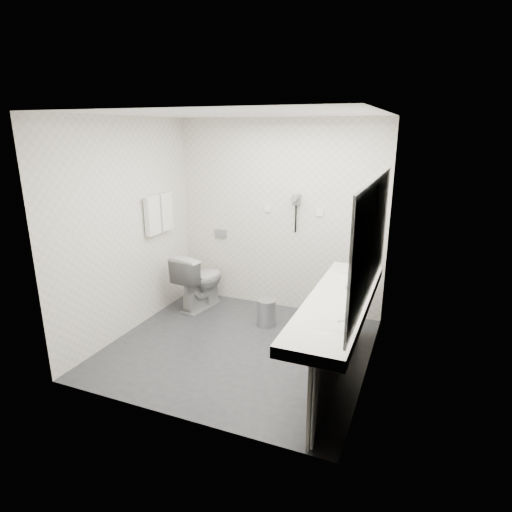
% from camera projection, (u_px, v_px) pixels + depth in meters
% --- Properties ---
extents(floor, '(2.80, 2.80, 0.00)m').
position_uv_depth(floor, '(239.00, 347.00, 4.78)').
color(floor, '#2E2F34').
rests_on(floor, ground).
extents(ceiling, '(2.80, 2.80, 0.00)m').
position_uv_depth(ceiling, '(236.00, 114.00, 4.06)').
color(ceiling, white).
rests_on(ceiling, wall_back).
extents(wall_back, '(2.80, 0.00, 2.80)m').
position_uv_depth(wall_back, '(278.00, 217.00, 5.57)').
color(wall_back, silver).
rests_on(wall_back, floor).
extents(wall_front, '(2.80, 0.00, 2.80)m').
position_uv_depth(wall_front, '(167.00, 279.00, 3.27)').
color(wall_front, silver).
rests_on(wall_front, floor).
extents(wall_left, '(0.00, 2.60, 2.60)m').
position_uv_depth(wall_left, '(128.00, 228.00, 4.92)').
color(wall_left, silver).
rests_on(wall_left, floor).
extents(wall_right, '(0.00, 2.60, 2.60)m').
position_uv_depth(wall_right, '(375.00, 254.00, 3.91)').
color(wall_right, silver).
rests_on(wall_right, floor).
extents(vanity_counter, '(0.55, 2.20, 0.10)m').
position_uv_depth(vanity_counter, '(338.00, 303.00, 3.96)').
color(vanity_counter, white).
rests_on(vanity_counter, floor).
extents(vanity_panel, '(0.03, 2.15, 0.75)m').
position_uv_depth(vanity_panel, '(338.00, 344.00, 4.08)').
color(vanity_panel, gray).
rests_on(vanity_panel, floor).
extents(vanity_post_near, '(0.06, 0.06, 0.75)m').
position_uv_depth(vanity_post_near, '(314.00, 408.00, 3.14)').
color(vanity_post_near, silver).
rests_on(vanity_post_near, floor).
extents(vanity_post_far, '(0.06, 0.06, 0.75)m').
position_uv_depth(vanity_post_far, '(359.00, 305.00, 4.99)').
color(vanity_post_far, silver).
rests_on(vanity_post_far, floor).
extents(mirror, '(0.02, 2.20, 1.05)m').
position_uv_depth(mirror, '(372.00, 238.00, 3.68)').
color(mirror, '#B2BCC6').
rests_on(mirror, wall_right).
extents(basin_near, '(0.40, 0.31, 0.05)m').
position_uv_depth(basin_near, '(322.00, 329.00, 3.38)').
color(basin_near, white).
rests_on(basin_near, vanity_counter).
extents(basin_far, '(0.40, 0.31, 0.05)m').
position_uv_depth(basin_far, '(351.00, 278.00, 4.53)').
color(basin_far, white).
rests_on(basin_far, vanity_counter).
extents(faucet_near, '(0.04, 0.04, 0.15)m').
position_uv_depth(faucet_near, '(347.00, 322.00, 3.28)').
color(faucet_near, silver).
rests_on(faucet_near, vanity_counter).
extents(faucet_far, '(0.04, 0.04, 0.15)m').
position_uv_depth(faucet_far, '(370.00, 272.00, 4.43)').
color(faucet_far, silver).
rests_on(faucet_far, vanity_counter).
extents(soap_bottle_a, '(0.05, 0.05, 0.09)m').
position_uv_depth(soap_bottle_a, '(355.00, 291.00, 4.00)').
color(soap_bottle_a, silver).
rests_on(soap_bottle_a, vanity_counter).
extents(soap_bottle_b, '(0.09, 0.09, 0.10)m').
position_uv_depth(soap_bottle_b, '(349.00, 285.00, 4.13)').
color(soap_bottle_b, silver).
rests_on(soap_bottle_b, vanity_counter).
extents(glass_left, '(0.07, 0.07, 0.11)m').
position_uv_depth(glass_left, '(364.00, 285.00, 4.13)').
color(glass_left, silver).
rests_on(glass_left, vanity_counter).
extents(glass_right, '(0.07, 0.07, 0.11)m').
position_uv_depth(glass_right, '(354.00, 281.00, 4.22)').
color(glass_right, silver).
rests_on(glass_right, vanity_counter).
extents(toilet, '(0.55, 0.83, 0.78)m').
position_uv_depth(toilet, '(200.00, 280.00, 5.76)').
color(toilet, white).
rests_on(toilet, floor).
extents(flush_plate, '(0.18, 0.02, 0.12)m').
position_uv_depth(flush_plate, '(221.00, 234.00, 5.95)').
color(flush_plate, '#B2B5BA').
rests_on(flush_plate, wall_back).
extents(pedal_bin, '(0.28, 0.28, 0.32)m').
position_uv_depth(pedal_bin, '(267.00, 313.00, 5.28)').
color(pedal_bin, '#B2B5BA').
rests_on(pedal_bin, floor).
extents(bin_lid, '(0.23, 0.23, 0.02)m').
position_uv_depth(bin_lid, '(267.00, 301.00, 5.23)').
color(bin_lid, '#B2B5BA').
rests_on(bin_lid, pedal_bin).
extents(towel_rail, '(0.02, 0.62, 0.02)m').
position_uv_depth(towel_rail, '(157.00, 196.00, 5.31)').
color(towel_rail, silver).
rests_on(towel_rail, wall_left).
extents(towel_near, '(0.07, 0.24, 0.48)m').
position_uv_depth(towel_near, '(152.00, 216.00, 5.24)').
color(towel_near, white).
rests_on(towel_near, towel_rail).
extents(towel_far, '(0.07, 0.24, 0.48)m').
position_uv_depth(towel_far, '(165.00, 212.00, 5.49)').
color(towel_far, white).
rests_on(towel_far, towel_rail).
extents(dryer_cradle, '(0.10, 0.04, 0.14)m').
position_uv_depth(dryer_cradle, '(297.00, 199.00, 5.38)').
color(dryer_cradle, gray).
rests_on(dryer_cradle, wall_back).
extents(dryer_barrel, '(0.08, 0.14, 0.08)m').
position_uv_depth(dryer_barrel, '(295.00, 198.00, 5.31)').
color(dryer_barrel, gray).
rests_on(dryer_barrel, dryer_cradle).
extents(dryer_cord, '(0.02, 0.02, 0.35)m').
position_uv_depth(dryer_cord, '(296.00, 219.00, 5.44)').
color(dryer_cord, black).
rests_on(dryer_cord, dryer_cradle).
extents(switch_plate_a, '(0.09, 0.02, 0.09)m').
position_uv_depth(switch_plate_a, '(268.00, 209.00, 5.59)').
color(switch_plate_a, white).
rests_on(switch_plate_a, wall_back).
extents(switch_plate_b, '(0.09, 0.02, 0.09)m').
position_uv_depth(switch_plate_b, '(320.00, 213.00, 5.33)').
color(switch_plate_b, white).
rests_on(switch_plate_b, wall_back).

